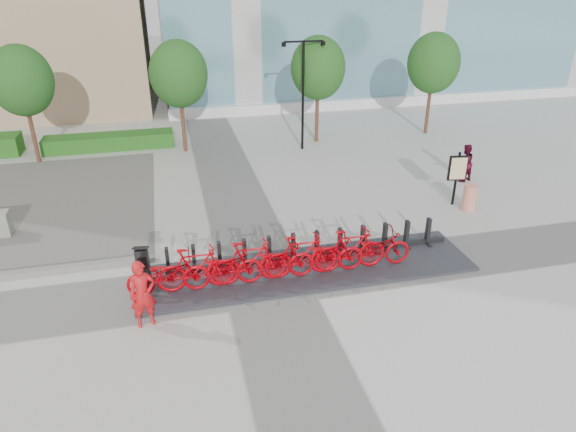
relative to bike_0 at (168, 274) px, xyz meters
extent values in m
plane|color=beige|center=(2.60, 0.05, -0.65)|extent=(120.00, 120.00, 0.00)
cube|color=#174412|center=(-2.40, 13.25, -0.30)|extent=(6.00, 1.20, 0.70)
cylinder|color=brown|center=(-5.40, 12.05, 0.85)|extent=(0.18, 0.18, 3.00)
ellipsoid|color=#254D20|center=(-5.40, 12.05, 2.95)|extent=(2.60, 2.60, 2.99)
cylinder|color=brown|center=(1.10, 12.05, 0.85)|extent=(0.18, 0.18, 3.00)
ellipsoid|color=#254D20|center=(1.10, 12.05, 2.95)|extent=(2.60, 2.60, 2.99)
cylinder|color=brown|center=(7.60, 12.05, 0.85)|extent=(0.18, 0.18, 3.00)
ellipsoid|color=#254D20|center=(7.60, 12.05, 2.95)|extent=(2.60, 2.60, 2.99)
cylinder|color=brown|center=(13.60, 12.05, 0.85)|extent=(0.18, 0.18, 3.00)
ellipsoid|color=#254D20|center=(13.60, 12.05, 2.95)|extent=(2.60, 2.60, 2.99)
cylinder|color=black|center=(6.60, 11.05, 1.85)|extent=(0.12, 0.12, 5.00)
cube|color=black|center=(6.15, 11.05, 4.30)|extent=(0.90, 0.08, 0.08)
cube|color=black|center=(7.05, 11.05, 4.30)|extent=(0.90, 0.08, 0.08)
cylinder|color=black|center=(5.70, 11.05, 4.20)|extent=(0.20, 0.20, 0.18)
cylinder|color=black|center=(7.50, 11.05, 4.20)|extent=(0.20, 0.20, 0.18)
cube|color=#2D2D34|center=(3.90, 0.35, -0.61)|extent=(9.60, 2.40, 0.08)
imported|color=#AE0009|center=(0.00, 0.00, 0.00)|extent=(2.16, 0.75, 1.13)
imported|color=#AE0009|center=(0.72, 0.00, 0.06)|extent=(2.09, 0.59, 1.26)
imported|color=#AE0009|center=(1.44, 0.00, 0.00)|extent=(2.16, 0.75, 1.13)
imported|color=#AE0009|center=(2.16, 0.00, 0.06)|extent=(2.09, 0.59, 1.26)
imported|color=#AE0009|center=(2.88, 0.00, 0.00)|extent=(2.16, 0.75, 1.13)
imported|color=#AE0009|center=(3.60, 0.00, 0.06)|extent=(2.09, 0.59, 1.26)
imported|color=#AE0009|center=(4.32, 0.00, 0.00)|extent=(2.16, 0.75, 1.13)
imported|color=#AE0009|center=(5.04, 0.00, 0.06)|extent=(2.09, 0.59, 1.26)
imported|color=#AE0009|center=(5.76, 0.00, 0.00)|extent=(2.16, 0.75, 1.13)
cube|color=black|center=(-0.64, 0.49, 0.00)|extent=(0.35, 0.31, 1.13)
cube|color=black|center=(-0.64, 0.49, 0.60)|extent=(0.42, 0.37, 0.15)
cube|color=black|center=(-0.64, 0.35, 0.22)|extent=(0.23, 0.05, 0.32)
imported|color=red|center=(-0.61, -1.13, 0.22)|extent=(0.71, 0.55, 1.73)
imported|color=#4E091D|center=(11.90, 5.50, 0.13)|extent=(0.92, 0.83, 1.56)
cylinder|color=#EA4C1E|center=(10.61, 2.93, -0.17)|extent=(0.64, 0.64, 0.95)
cylinder|color=black|center=(10.31, 3.50, 0.36)|extent=(0.09, 0.09, 2.02)
cube|color=black|center=(10.31, 3.50, 0.78)|extent=(0.67, 0.20, 0.92)
cube|color=beige|center=(10.31, 3.45, 0.78)|extent=(0.56, 0.12, 0.81)
camera|label=1|loc=(0.37, -11.82, 7.21)|focal=32.00mm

